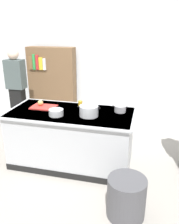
# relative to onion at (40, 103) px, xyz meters

# --- Properties ---
(ground_plane) EXTENTS (10.00, 10.00, 0.00)m
(ground_plane) POSITION_rel_onion_xyz_m (0.56, -0.12, -0.97)
(ground_plane) COLOR #9E9991
(back_wall) EXTENTS (6.40, 0.12, 3.00)m
(back_wall) POSITION_rel_onion_xyz_m (0.56, 1.98, 0.53)
(back_wall) COLOR silver
(back_wall) RESTS_ON ground_plane
(counter_island) EXTENTS (1.98, 0.98, 0.90)m
(counter_island) POSITION_rel_onion_xyz_m (0.56, -0.12, -0.50)
(counter_island) COLOR #B7BABF
(counter_island) RESTS_ON ground_plane
(cutting_board) EXTENTS (0.40, 0.28, 0.02)m
(cutting_board) POSITION_rel_onion_xyz_m (0.07, -0.04, -0.06)
(cutting_board) COLOR red
(cutting_board) RESTS_ON counter_island
(onion) EXTENTS (0.09, 0.09, 0.09)m
(onion) POSITION_rel_onion_xyz_m (0.00, 0.00, 0.00)
(onion) COLOR tan
(onion) RESTS_ON cutting_board
(stock_pot) EXTENTS (0.35, 0.28, 0.16)m
(stock_pot) POSITION_rel_onion_xyz_m (0.88, -0.21, 0.01)
(stock_pot) COLOR #B7BABF
(stock_pot) RESTS_ON counter_island
(sauce_pan) EXTENTS (0.24, 0.18, 0.10)m
(sauce_pan) POSITION_rel_onion_xyz_m (1.30, 0.07, -0.02)
(sauce_pan) COLOR #99999E
(sauce_pan) RESTS_ON counter_island
(mixing_bowl) EXTENTS (0.22, 0.22, 0.09)m
(mixing_bowl) POSITION_rel_onion_xyz_m (0.40, -0.31, -0.02)
(mixing_bowl) COLOR #B7BABF
(mixing_bowl) RESTS_ON counter_island
(juice_cup) EXTENTS (0.07, 0.07, 0.10)m
(juice_cup) POSITION_rel_onion_xyz_m (0.64, 0.16, -0.02)
(juice_cup) COLOR yellow
(juice_cup) RESTS_ON counter_island
(trash_bin) EXTENTS (0.46, 0.46, 0.51)m
(trash_bin) POSITION_rel_onion_xyz_m (1.55, -1.08, -0.71)
(trash_bin) COLOR #4C4C51
(trash_bin) RESTS_ON ground_plane
(person_guest) EXTENTS (0.38, 0.24, 1.72)m
(person_guest) POSITION_rel_onion_xyz_m (-1.00, 0.97, -0.05)
(person_guest) COLOR black
(person_guest) RESTS_ON ground_plane
(bookshelf) EXTENTS (1.10, 0.31, 1.70)m
(bookshelf) POSITION_rel_onion_xyz_m (-0.49, 1.68, -0.11)
(bookshelf) COLOR brown
(bookshelf) RESTS_ON ground_plane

